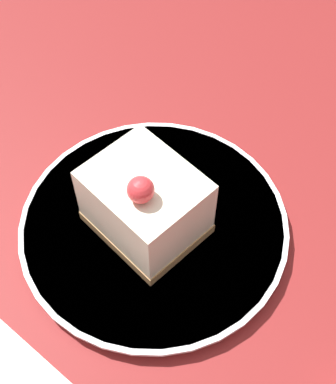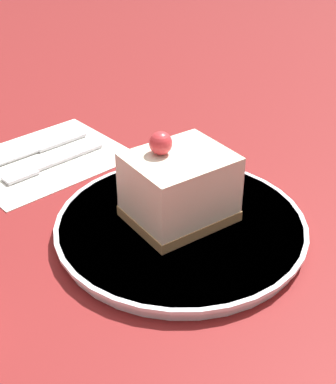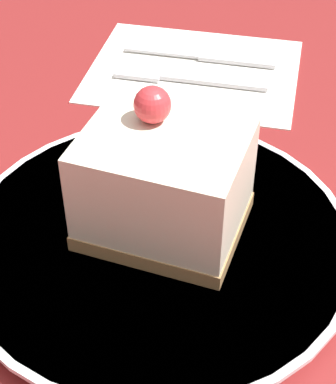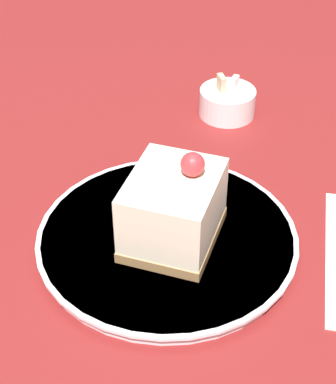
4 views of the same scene
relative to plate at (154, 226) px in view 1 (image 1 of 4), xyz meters
The scene contains 3 objects.
ground_plane 0.04m from the plate, 153.06° to the right, with size 4.00×4.00×0.00m, color maroon.
plate is the anchor object (origin of this frame).
cake_slice 0.05m from the plate, 35.16° to the right, with size 0.12×0.13×0.10m.
Camera 1 is at (0.29, 0.18, 0.49)m, focal length 50.00 mm.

